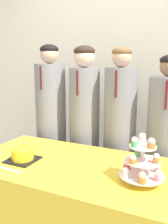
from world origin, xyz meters
name	(u,v)px	position (x,y,z in m)	size (l,w,h in m)	color
wall_back	(124,71)	(0.00, 1.54, 1.35)	(9.00, 0.06, 2.70)	beige
table	(76,211)	(0.00, 0.39, 0.37)	(1.54, 0.79, 0.74)	yellow
round_cake	(23,153)	(-0.37, 0.29, 0.79)	(0.21, 0.21, 0.11)	black
cupcake_stand	(142,161)	(0.47, 0.33, 0.86)	(0.27, 0.27, 0.29)	silver
student_0	(51,129)	(-0.60, 1.02, 0.76)	(0.31, 0.31, 1.61)	gray
student_1	(84,133)	(-0.23, 1.02, 0.77)	(0.29, 0.29, 1.59)	gray
student_2	(119,140)	(0.13, 1.02, 0.75)	(0.29, 0.29, 1.57)	gray
student_3	(164,151)	(0.52, 1.02, 0.70)	(0.31, 0.32, 1.50)	gray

